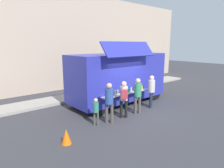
{
  "coord_description": "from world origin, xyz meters",
  "views": [
    {
      "loc": [
        -7.07,
        -6.43,
        3.43
      ],
      "look_at": [
        -0.34,
        1.55,
        1.3
      ],
      "focal_mm": 31.39,
      "sensor_mm": 36.0,
      "label": 1
    }
  ],
  "objects_px": {
    "traffic_cone_orange": "(66,136)",
    "trash_bin": "(132,82)",
    "customer_mid_with_backpack": "(124,96)",
    "customer_extra_browsing": "(151,89)",
    "customer_rear_waiting": "(109,99)",
    "customer_front_ordering": "(138,93)",
    "food_truck_main": "(118,77)",
    "child_near_queue": "(96,109)"
  },
  "relations": [
    {
      "from": "traffic_cone_orange",
      "to": "trash_bin",
      "type": "height_order",
      "value": "trash_bin"
    },
    {
      "from": "traffic_cone_orange",
      "to": "trash_bin",
      "type": "xyz_separation_m",
      "value": [
        8.2,
        4.82,
        0.19
      ]
    },
    {
      "from": "customer_mid_with_backpack",
      "to": "traffic_cone_orange",
      "type": "bearing_deg",
      "value": 137.06
    },
    {
      "from": "trash_bin",
      "to": "customer_extra_browsing",
      "type": "xyz_separation_m",
      "value": [
        -2.72,
        -4.14,
        0.6
      ]
    },
    {
      "from": "traffic_cone_orange",
      "to": "customer_rear_waiting",
      "type": "distance_m",
      "value": 2.52
    },
    {
      "from": "customer_front_ordering",
      "to": "customer_rear_waiting",
      "type": "height_order",
      "value": "customer_rear_waiting"
    },
    {
      "from": "customer_rear_waiting",
      "to": "customer_front_ordering",
      "type": "bearing_deg",
      "value": -42.21
    },
    {
      "from": "customer_rear_waiting",
      "to": "customer_extra_browsing",
      "type": "xyz_separation_m",
      "value": [
        3.14,
        0.2,
        -0.01
      ]
    },
    {
      "from": "trash_bin",
      "to": "customer_mid_with_backpack",
      "type": "relative_size",
      "value": 0.53
    },
    {
      "from": "food_truck_main",
      "to": "customer_rear_waiting",
      "type": "distance_m",
      "value": 3.13
    },
    {
      "from": "trash_bin",
      "to": "customer_front_ordering",
      "type": "relative_size",
      "value": 0.52
    },
    {
      "from": "traffic_cone_orange",
      "to": "trash_bin",
      "type": "bearing_deg",
      "value": 30.46
    },
    {
      "from": "child_near_queue",
      "to": "trash_bin",
      "type": "bearing_deg",
      "value": 0.35
    },
    {
      "from": "traffic_cone_orange",
      "to": "food_truck_main",
      "type": "bearing_deg",
      "value": 28.09
    },
    {
      "from": "customer_rear_waiting",
      "to": "customer_mid_with_backpack",
      "type": "bearing_deg",
      "value": -42.15
    },
    {
      "from": "food_truck_main",
      "to": "traffic_cone_orange",
      "type": "height_order",
      "value": "food_truck_main"
    },
    {
      "from": "customer_mid_with_backpack",
      "to": "customer_extra_browsing",
      "type": "xyz_separation_m",
      "value": [
        2.24,
        0.18,
        -0.01
      ]
    },
    {
      "from": "customer_mid_with_backpack",
      "to": "customer_front_ordering",
      "type": "bearing_deg",
      "value": -50.91
    },
    {
      "from": "customer_extra_browsing",
      "to": "food_truck_main",
      "type": "bearing_deg",
      "value": -4.94
    },
    {
      "from": "customer_front_ordering",
      "to": "customer_extra_browsing",
      "type": "height_order",
      "value": "customer_front_ordering"
    },
    {
      "from": "customer_rear_waiting",
      "to": "child_near_queue",
      "type": "relative_size",
      "value": 1.5
    },
    {
      "from": "food_truck_main",
      "to": "trash_bin",
      "type": "xyz_separation_m",
      "value": [
        3.51,
        2.32,
        -1.11
      ]
    },
    {
      "from": "traffic_cone_orange",
      "to": "customer_extra_browsing",
      "type": "distance_m",
      "value": 5.57
    },
    {
      "from": "customer_rear_waiting",
      "to": "child_near_queue",
      "type": "xyz_separation_m",
      "value": [
        -0.6,
        0.16,
        -0.36
      ]
    },
    {
      "from": "customer_front_ordering",
      "to": "customer_extra_browsing",
      "type": "xyz_separation_m",
      "value": [
        1.28,
        0.17,
        -0.0
      ]
    },
    {
      "from": "customer_extra_browsing",
      "to": "child_near_queue",
      "type": "relative_size",
      "value": 1.48
    },
    {
      "from": "traffic_cone_orange",
      "to": "customer_extra_browsing",
      "type": "relative_size",
      "value": 0.31
    },
    {
      "from": "customer_mid_with_backpack",
      "to": "customer_rear_waiting",
      "type": "height_order",
      "value": "customer_rear_waiting"
    },
    {
      "from": "trash_bin",
      "to": "customer_extra_browsing",
      "type": "height_order",
      "value": "customer_extra_browsing"
    },
    {
      "from": "traffic_cone_orange",
      "to": "child_near_queue",
      "type": "relative_size",
      "value": 0.46
    },
    {
      "from": "customer_front_ordering",
      "to": "customer_rear_waiting",
      "type": "relative_size",
      "value": 0.99
    },
    {
      "from": "customer_extra_browsing",
      "to": "customer_rear_waiting",
      "type": "bearing_deg",
      "value": 65.19
    },
    {
      "from": "customer_mid_with_backpack",
      "to": "child_near_queue",
      "type": "height_order",
      "value": "customer_mid_with_backpack"
    },
    {
      "from": "customer_extra_browsing",
      "to": "child_near_queue",
      "type": "bearing_deg",
      "value": 62.16
    },
    {
      "from": "food_truck_main",
      "to": "trash_bin",
      "type": "bearing_deg",
      "value": 32.83
    },
    {
      "from": "food_truck_main",
      "to": "child_near_queue",
      "type": "bearing_deg",
      "value": -148.38
    },
    {
      "from": "child_near_queue",
      "to": "customer_rear_waiting",
      "type": "bearing_deg",
      "value": -47.55
    },
    {
      "from": "customer_front_ordering",
      "to": "customer_rear_waiting",
      "type": "xyz_separation_m",
      "value": [
        -1.85,
        -0.03,
        0.01
      ]
    },
    {
      "from": "customer_extra_browsing",
      "to": "trash_bin",
      "type": "bearing_deg",
      "value": -61.73
    },
    {
      "from": "customer_rear_waiting",
      "to": "child_near_queue",
      "type": "height_order",
      "value": "customer_rear_waiting"
    },
    {
      "from": "trash_bin",
      "to": "customer_mid_with_backpack",
      "type": "height_order",
      "value": "customer_mid_with_backpack"
    },
    {
      "from": "traffic_cone_orange",
      "to": "child_near_queue",
      "type": "height_order",
      "value": "child_near_queue"
    }
  ]
}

